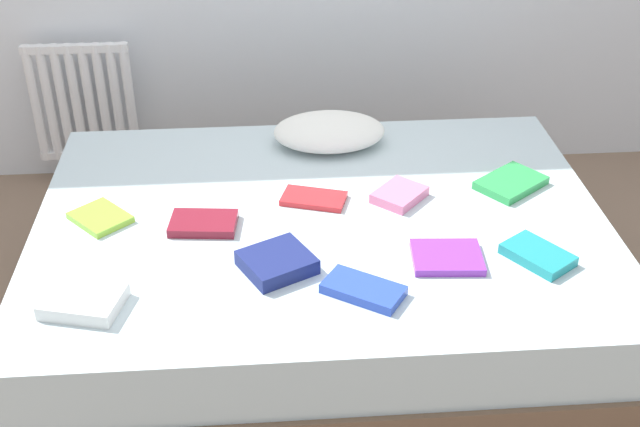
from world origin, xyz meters
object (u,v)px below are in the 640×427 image
object	(u,v)px
pillow	(329,131)
textbook_maroon	(203,223)
textbook_lime	(100,218)
textbook_navy	(277,262)
radiator	(83,103)
textbook_white	(84,301)
bed	(321,275)
textbook_teal	(538,255)
textbook_green	(511,183)
textbook_pink	(399,195)
textbook_blue	(363,290)
textbook_purple	(447,257)
textbook_red	(314,199)

from	to	relation	value
pillow	textbook_maroon	world-z (taller)	pillow
textbook_lime	textbook_navy	size ratio (longest dim) A/B	0.94
radiator	textbook_white	world-z (taller)	radiator
bed	textbook_teal	bearing A→B (deg)	-24.99
textbook_maroon	textbook_green	size ratio (longest dim) A/B	0.92
textbook_maroon	textbook_pink	bearing A→B (deg)	16.80
textbook_teal	textbook_blue	size ratio (longest dim) A/B	0.88
textbook_purple	textbook_navy	size ratio (longest dim) A/B	1.09
textbook_purple	textbook_navy	distance (m)	0.54
pillow	textbook_purple	bearing A→B (deg)	-69.97
textbook_teal	textbook_red	world-z (taller)	textbook_teal
bed	pillow	size ratio (longest dim) A/B	4.52
textbook_blue	textbook_red	bearing A→B (deg)	134.66
bed	textbook_white	xyz separation A→B (m)	(-0.73, -0.45, 0.28)
textbook_blue	textbook_green	bearing A→B (deg)	77.41
textbook_pink	textbook_white	bearing A→B (deg)	159.74
textbook_green	textbook_blue	world-z (taller)	textbook_blue
textbook_lime	textbook_green	world-z (taller)	textbook_green
textbook_maroon	textbook_red	xyz separation A→B (m)	(0.38, 0.14, -0.00)
textbook_purple	textbook_lime	xyz separation A→B (m)	(-1.13, 0.33, -0.00)
textbook_red	textbook_navy	xyz separation A→B (m)	(-0.14, -0.40, 0.02)
textbook_pink	textbook_green	world-z (taller)	textbook_pink
pillow	textbook_purple	xyz separation A→B (m)	(0.30, -0.83, -0.05)
textbook_pink	textbook_navy	distance (m)	0.60
textbook_red	textbook_green	bearing A→B (deg)	21.27
textbook_purple	textbook_blue	world-z (taller)	textbook_blue
radiator	textbook_maroon	world-z (taller)	radiator
textbook_lime	textbook_purple	bearing A→B (deg)	32.19
pillow	textbook_white	xyz separation A→B (m)	(-0.81, -0.98, -0.04)
pillow	textbook_blue	world-z (taller)	pillow
textbook_pink	textbook_green	xyz separation A→B (m)	(0.42, 0.06, -0.00)
radiator	textbook_maroon	size ratio (longest dim) A/B	2.57
textbook_navy	textbook_red	bearing A→B (deg)	43.01
textbook_navy	textbook_blue	size ratio (longest dim) A/B	0.85
textbook_purple	textbook_navy	xyz separation A→B (m)	(-0.54, -0.00, 0.01)
bed	pillow	xyz separation A→B (m)	(0.07, 0.54, 0.31)
textbook_lime	textbook_pink	bearing A→B (deg)	51.64
bed	textbook_purple	distance (m)	0.55
radiator	textbook_lime	bearing A→B (deg)	-77.24
bed	textbook_red	world-z (taller)	textbook_red
textbook_purple	textbook_white	xyz separation A→B (m)	(-1.11, -0.15, 0.01)
textbook_pink	textbook_purple	distance (m)	0.40
textbook_red	textbook_white	size ratio (longest dim) A/B	1.01
radiator	textbook_blue	xyz separation A→B (m)	(1.11, -1.65, 0.09)
pillow	textbook_green	world-z (taller)	pillow
textbook_teal	textbook_navy	xyz separation A→B (m)	(-0.83, 0.01, 0.01)
textbook_red	textbook_blue	size ratio (longest dim) A/B	0.94
radiator	textbook_teal	size ratio (longest dim) A/B	2.72
textbook_blue	textbook_teal	bearing A→B (deg)	46.55
radiator	textbook_red	distance (m)	1.49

